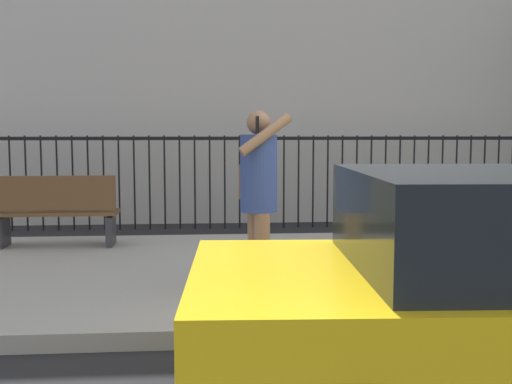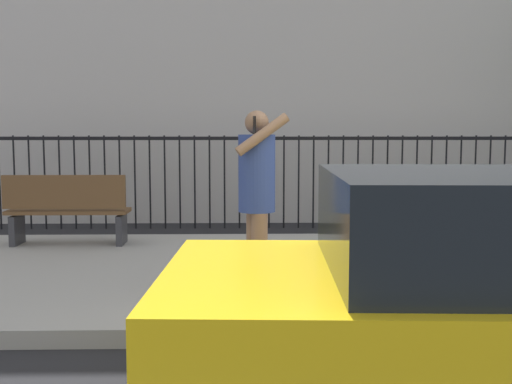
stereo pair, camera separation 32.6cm
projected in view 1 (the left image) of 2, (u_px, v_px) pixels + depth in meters
ground_plane at (456, 342)px, 4.85m from camera, size 60.00×60.00×0.00m
sidewalk at (379, 271)px, 7.03m from camera, size 28.00×4.40×0.15m
iron_fence at (320, 169)px, 10.60m from camera, size 12.03×0.04×1.60m
pedestrian_on_phone at (258, 188)px, 5.67m from camera, size 0.50×0.70×1.71m
street_bench at (55, 210)px, 7.99m from camera, size 1.60×0.45×0.95m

